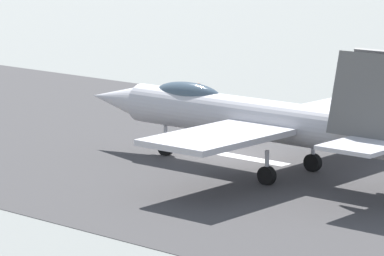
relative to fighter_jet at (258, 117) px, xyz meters
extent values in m
plane|color=gray|center=(3.32, -1.82, -2.33)|extent=(400.00, 400.00, 0.00)
cube|color=#3F3D3E|center=(3.32, -1.82, -2.32)|extent=(240.00, 26.00, 0.02)
cube|color=white|center=(3.83, -1.82, -2.31)|extent=(8.00, 0.70, 0.00)
cylinder|color=#B5B3B8|center=(0.09, 0.00, -0.08)|extent=(13.21, 1.95, 1.71)
cone|color=#B5B3B8|center=(8.20, 0.14, -0.08)|extent=(3.07, 1.51, 1.46)
ellipsoid|color=#3F5160|center=(3.81, 0.07, 0.57)|extent=(3.62, 1.16, 1.10)
cube|color=#B5B3B8|center=(-0.97, 3.74, -0.18)|extent=(3.50, 5.85, 0.24)
cube|color=#B5B3B8|center=(-0.84, -3.77, -0.18)|extent=(3.50, 5.85, 0.24)
cube|color=#B5B3B8|center=(-6.71, 2.28, 0.02)|extent=(2.45, 2.84, 0.16)
cube|color=#575655|center=(-5.67, 0.80, 1.62)|extent=(2.62, 0.99, 3.14)
cylinder|color=silver|center=(5.16, 0.09, -1.63)|extent=(0.18, 0.18, 1.40)
cylinder|color=black|center=(5.16, 0.09, -1.95)|extent=(0.77, 0.31, 0.76)
cylinder|color=silver|center=(-1.74, 1.57, -1.63)|extent=(0.18, 0.18, 1.40)
cylinder|color=black|center=(-1.74, 1.57, -1.95)|extent=(0.77, 0.31, 0.76)
cylinder|color=silver|center=(-1.68, -1.63, -1.63)|extent=(0.18, 0.18, 1.40)
cylinder|color=black|center=(-1.68, -1.63, -1.95)|extent=(0.77, 0.31, 0.76)
cube|color=#1E2338|center=(11.71, -9.57, -1.91)|extent=(0.24, 0.36, 0.85)
cube|color=orange|center=(11.71, -9.57, -1.29)|extent=(0.52, 0.46, 0.58)
sphere|color=tan|center=(11.71, -9.57, -0.85)|extent=(0.22, 0.22, 0.22)
cylinder|color=orange|center=(11.97, -9.72, -1.32)|extent=(0.10, 0.10, 0.54)
cylinder|color=orange|center=(11.45, -9.41, -1.32)|extent=(0.10, 0.10, 0.54)
camera|label=1|loc=(-29.86, 37.66, 8.48)|focal=109.70mm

